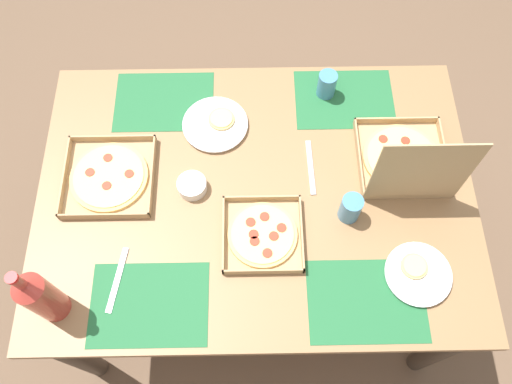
# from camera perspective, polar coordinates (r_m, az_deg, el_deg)

# --- Properties ---
(ground_plane) EXTENTS (6.00, 6.00, 0.00)m
(ground_plane) POSITION_cam_1_polar(r_m,az_deg,el_deg) (2.42, 0.00, -7.69)
(ground_plane) COLOR brown
(dining_table) EXTENTS (1.47, 1.05, 0.75)m
(dining_table) POSITION_cam_1_polar(r_m,az_deg,el_deg) (1.82, 0.00, -1.41)
(dining_table) COLOR #3F3328
(dining_table) RESTS_ON ground_plane
(placemat_near_left) EXTENTS (0.36, 0.26, 0.00)m
(placemat_near_left) POSITION_cam_1_polar(r_m,az_deg,el_deg) (1.94, 9.77, 10.15)
(placemat_near_left) COLOR #236638
(placemat_near_left) RESTS_ON dining_table
(placemat_near_right) EXTENTS (0.36, 0.26, 0.00)m
(placemat_near_right) POSITION_cam_1_polar(r_m,az_deg,el_deg) (1.94, -10.17, 9.87)
(placemat_near_right) COLOR #236638
(placemat_near_right) RESTS_ON dining_table
(placemat_far_left) EXTENTS (0.36, 0.26, 0.00)m
(placemat_far_left) POSITION_cam_1_polar(r_m,az_deg,el_deg) (1.63, 12.17, -11.72)
(placemat_far_left) COLOR #236638
(placemat_far_left) RESTS_ON dining_table
(placemat_far_right) EXTENTS (0.36, 0.26, 0.00)m
(placemat_far_right) POSITION_cam_1_polar(r_m,az_deg,el_deg) (1.63, -11.77, -12.11)
(placemat_far_right) COLOR #236638
(placemat_far_right) RESTS_ON dining_table
(pizza_box_edge_far) EXTENTS (0.26, 0.26, 0.04)m
(pizza_box_edge_far) POSITION_cam_1_polar(r_m,az_deg,el_deg) (1.65, 0.73, -4.76)
(pizza_box_edge_far) COLOR tan
(pizza_box_edge_far) RESTS_ON dining_table
(pizza_box_corner_right) EXTENTS (0.30, 0.30, 0.34)m
(pizza_box_corner_right) POSITION_cam_1_polar(r_m,az_deg,el_deg) (1.79, 16.29, 3.36)
(pizza_box_corner_right) COLOR tan
(pizza_box_corner_right) RESTS_ON dining_table
(pizza_box_center) EXTENTS (0.30, 0.30, 0.04)m
(pizza_box_center) POSITION_cam_1_polar(r_m,az_deg,el_deg) (1.80, -16.01, 1.62)
(pizza_box_center) COLOR tan
(pizza_box_center) RESTS_ON dining_table
(plate_far_right) EXTENTS (0.21, 0.21, 0.03)m
(plate_far_right) POSITION_cam_1_polar(r_m,az_deg,el_deg) (1.69, 17.51, -8.63)
(plate_far_right) COLOR white
(plate_far_right) RESTS_ON dining_table
(plate_near_right) EXTENTS (0.23, 0.23, 0.03)m
(plate_near_right) POSITION_cam_1_polar(r_m,az_deg,el_deg) (1.85, -4.48, 7.52)
(plate_near_right) COLOR white
(plate_near_right) RESTS_ON dining_table
(soda_bottle) EXTENTS (0.09, 0.09, 0.32)m
(soda_bottle) POSITION_cam_1_polar(r_m,az_deg,el_deg) (1.58, -22.87, -10.64)
(soda_bottle) COLOR #B2382D
(soda_bottle) RESTS_ON dining_table
(cup_clear_left) EXTENTS (0.07, 0.07, 0.10)m
(cup_clear_left) POSITION_cam_1_polar(r_m,az_deg,el_deg) (1.91, 7.87, 11.75)
(cup_clear_left) COLOR teal
(cup_clear_left) RESTS_ON dining_table
(cup_clear_right) EXTENTS (0.07, 0.07, 0.11)m
(cup_clear_right) POSITION_cam_1_polar(r_m,az_deg,el_deg) (1.67, 10.46, -1.78)
(cup_clear_right) COLOR teal
(cup_clear_right) RESTS_ON dining_table
(condiment_bowl) EXTENTS (0.10, 0.10, 0.04)m
(condiment_bowl) POSITION_cam_1_polar(r_m,az_deg,el_deg) (1.72, -7.13, 0.70)
(condiment_bowl) COLOR white
(condiment_bowl) RESTS_ON dining_table
(knife_by_far_right) EXTENTS (0.02, 0.21, 0.00)m
(knife_by_far_right) POSITION_cam_1_polar(r_m,az_deg,el_deg) (1.77, 6.08, 2.76)
(knife_by_far_right) COLOR #B7B7BC
(knife_by_far_right) RESTS_ON dining_table
(knife_by_near_left) EXTENTS (0.05, 0.21, 0.00)m
(knife_by_near_left) POSITION_cam_1_polar(r_m,az_deg,el_deg) (1.67, -15.14, -9.38)
(knife_by_near_left) COLOR #B7B7BC
(knife_by_near_left) RESTS_ON dining_table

